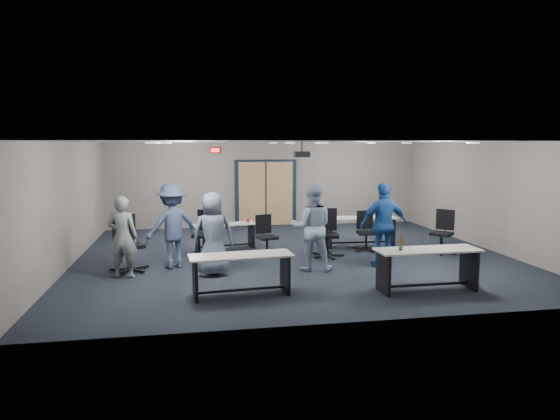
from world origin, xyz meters
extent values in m
plane|color=black|center=(0.00, 0.00, 0.00)|extent=(10.00, 10.00, 0.00)
cube|color=gray|center=(0.00, 4.50, 1.35)|extent=(10.00, 0.04, 2.70)
cube|color=gray|center=(0.00, -4.50, 1.35)|extent=(10.00, 0.04, 2.70)
cube|color=gray|center=(-5.00, 0.00, 1.35)|extent=(0.04, 9.00, 2.70)
cube|color=gray|center=(5.00, 0.00, 1.35)|extent=(0.04, 9.00, 2.70)
cube|color=silver|center=(0.00, 0.00, 2.70)|extent=(10.00, 9.00, 0.04)
cube|color=black|center=(0.00, 4.47, 1.05)|extent=(2.00, 0.06, 2.20)
cube|color=tan|center=(-0.45, 4.45, 1.05)|extent=(0.85, 0.04, 2.05)
cube|color=tan|center=(0.45, 4.45, 1.05)|extent=(0.85, 0.04, 2.05)
cube|color=black|center=(-1.60, 4.45, 2.45)|extent=(0.32, 0.05, 0.18)
cube|color=#FF0C0C|center=(-1.60, 4.42, 2.45)|extent=(0.26, 0.02, 0.12)
cylinder|color=black|center=(0.30, 0.50, 2.58)|extent=(0.04, 0.04, 0.24)
cube|color=black|center=(0.30, 0.50, 2.40)|extent=(0.35, 0.30, 0.14)
cylinder|color=black|center=(0.30, 0.35, 2.40)|extent=(0.08, 0.03, 0.08)
cube|color=beige|center=(-1.53, -2.87, 0.72)|extent=(1.85, 0.75, 0.03)
cube|color=black|center=(-2.33, -2.93, 0.35)|extent=(0.10, 0.55, 0.70)
cube|color=black|center=(-0.73, -2.80, 0.35)|extent=(0.10, 0.55, 0.70)
cube|color=black|center=(-1.53, -2.87, 0.10)|extent=(1.60, 0.18, 0.04)
cube|color=beige|center=(1.82, -3.16, 0.75)|extent=(1.90, 0.65, 0.03)
cube|color=black|center=(0.98, -3.16, 0.37)|extent=(0.06, 0.58, 0.74)
cube|color=black|center=(2.67, -3.15, 0.37)|extent=(0.06, 0.58, 0.74)
cube|color=black|center=(1.82, -3.16, 0.11)|extent=(1.68, 0.07, 0.04)
cube|color=beige|center=(-1.56, 1.11, 0.63)|extent=(1.65, 0.80, 0.03)
cube|color=black|center=(-2.25, 0.98, 0.31)|extent=(0.13, 0.48, 0.61)
cube|color=black|center=(-0.87, 1.23, 0.31)|extent=(0.13, 0.48, 0.61)
cube|color=black|center=(-1.56, 1.11, 0.09)|extent=(1.39, 0.30, 0.04)
cylinder|color=#AA161A|center=(-0.95, 1.22, 0.69)|extent=(0.07, 0.07, 0.11)
cube|color=beige|center=(1.93, 0.83, 0.75)|extent=(1.90, 0.70, 0.03)
cube|color=black|center=(1.10, 0.87, 0.37)|extent=(0.08, 0.58, 0.73)
cube|color=black|center=(2.77, 0.80, 0.37)|extent=(0.08, 0.58, 0.73)
cube|color=black|center=(1.93, 0.83, 0.10)|extent=(1.67, 0.12, 0.04)
imported|color=gray|center=(-3.72, -1.27, 0.82)|extent=(0.67, 0.51, 1.64)
imported|color=slate|center=(-1.95, -1.41, 0.85)|extent=(0.86, 0.58, 1.71)
imported|color=#9CB2CF|center=(0.11, -1.33, 0.92)|extent=(0.99, 0.83, 1.83)
imported|color=#1B4B97|center=(1.71, -1.34, 0.92)|extent=(1.08, 0.46, 1.83)
imported|color=#3A486A|center=(-2.78, -0.63, 0.92)|extent=(1.35, 1.09, 1.83)
camera|label=1|loc=(-2.36, -11.38, 2.66)|focal=32.00mm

